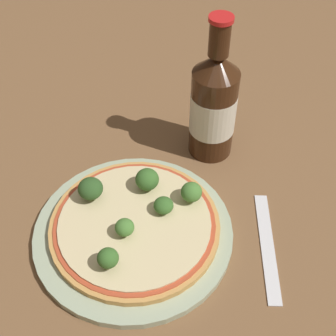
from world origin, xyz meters
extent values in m
plane|color=brown|center=(0.00, 0.00, 0.00)|extent=(3.00, 3.00, 0.00)
cylinder|color=#A3B293|center=(0.01, -0.02, 0.01)|extent=(0.27, 0.27, 0.01)
cylinder|color=tan|center=(0.01, -0.01, 0.02)|extent=(0.23, 0.23, 0.01)
cylinder|color=#B74728|center=(0.01, -0.01, 0.02)|extent=(0.22, 0.22, 0.00)
cylinder|color=beige|center=(0.01, -0.01, 0.02)|extent=(0.21, 0.21, 0.00)
cylinder|color=#89A866|center=(0.00, -0.03, 0.03)|extent=(0.01, 0.01, 0.01)
ellipsoid|color=#477A33|center=(0.00, -0.03, 0.04)|extent=(0.03, 0.03, 0.02)
cylinder|color=#89A866|center=(0.10, 0.01, 0.03)|extent=(0.01, 0.01, 0.01)
ellipsoid|color=#477A33|center=(0.10, 0.01, 0.04)|extent=(0.03, 0.03, 0.03)
cylinder|color=#89A866|center=(0.04, 0.04, 0.03)|extent=(0.01, 0.01, 0.01)
ellipsoid|color=#386628|center=(0.04, 0.04, 0.04)|extent=(0.03, 0.03, 0.03)
cylinder|color=#89A866|center=(-0.02, -0.08, 0.03)|extent=(0.01, 0.01, 0.01)
ellipsoid|color=#386628|center=(-0.02, -0.08, 0.04)|extent=(0.03, 0.03, 0.03)
cylinder|color=#89A866|center=(-0.04, 0.04, 0.03)|extent=(0.01, 0.01, 0.01)
ellipsoid|color=#2D5123|center=(-0.04, 0.04, 0.05)|extent=(0.04, 0.04, 0.03)
cylinder|color=#89A866|center=(0.06, 0.00, 0.03)|extent=(0.01, 0.01, 0.01)
ellipsoid|color=#386628|center=(0.06, 0.00, 0.04)|extent=(0.03, 0.03, 0.02)
cylinder|color=#381E0F|center=(0.15, 0.14, 0.07)|extent=(0.07, 0.07, 0.15)
cylinder|color=beige|center=(0.15, 0.14, 0.08)|extent=(0.07, 0.07, 0.07)
cone|color=#381E0F|center=(0.15, 0.14, 0.16)|extent=(0.07, 0.07, 0.03)
cylinder|color=#381E0F|center=(0.15, 0.14, 0.20)|extent=(0.03, 0.03, 0.05)
cylinder|color=red|center=(0.15, 0.14, 0.23)|extent=(0.03, 0.03, 0.01)
cube|color=silver|center=(0.19, -0.06, 0.00)|extent=(0.05, 0.18, 0.00)
camera|label=1|loc=(0.01, -0.39, 0.54)|focal=50.00mm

